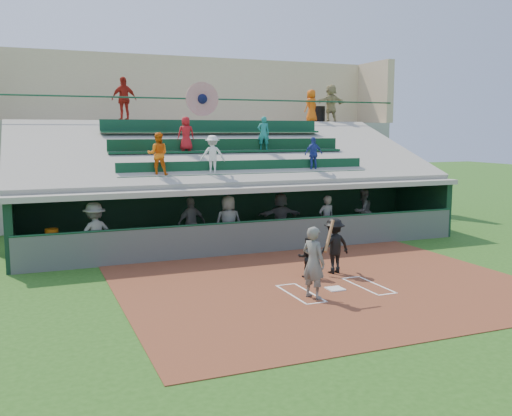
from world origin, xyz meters
name	(u,v)px	position (x,y,z in m)	size (l,w,h in m)	color
ground	(335,290)	(0.00, 0.00, 0.00)	(100.00, 100.00, 0.00)	#224F16
dirt_slab	(326,285)	(0.00, 0.50, 0.01)	(11.00, 9.00, 0.02)	brown
home_plate	(335,289)	(0.00, 0.00, 0.04)	(0.43, 0.43, 0.03)	white
batters_box_chalk	(335,289)	(0.00, 0.00, 0.02)	(2.65, 1.85, 0.01)	white
dugout_floor	(244,243)	(0.00, 6.75, 0.02)	(16.00, 3.50, 0.04)	gray
concourse_slab	(194,171)	(0.00, 13.50, 2.30)	(20.00, 3.00, 4.60)	gray
grandstand	(213,176)	(-0.01, 10.51, 2.26)	(20.40, 10.40, 7.80)	#535853
batter_at_plate	(314,262)	(-0.89, -0.46, 0.94)	(0.96, 0.81, 1.95)	#545752
catcher	(308,257)	(-0.09, 1.43, 0.60)	(0.57, 0.44, 1.17)	black
home_umpire	(334,246)	(0.86, 1.58, 0.84)	(1.05, 0.61, 1.63)	black
dugout_bench	(229,232)	(-0.18, 7.91, 0.25)	(13.95, 0.42, 0.42)	#986637
white_table	(54,252)	(-6.76, 5.85, 0.40)	(0.83, 0.62, 0.72)	white
water_cooler	(52,235)	(-6.79, 5.78, 0.96)	(0.40, 0.40, 0.40)	#CA630B
dugout_player_a	(95,233)	(-5.54, 5.29, 1.01)	(1.26, 0.72, 1.95)	#585B55
dugout_player_b	(191,223)	(-2.14, 6.35, 0.96)	(1.08, 0.45, 1.84)	#5C5E59
dugout_player_c	(228,223)	(-1.01, 5.66, 1.01)	(0.95, 0.62, 1.94)	#5B5E59
dugout_player_d	(281,216)	(1.50, 6.78, 0.94)	(1.68, 0.53, 1.81)	#575954
dugout_player_e	(326,219)	(2.81, 5.57, 0.93)	(0.65, 0.43, 1.78)	#585A55
dugout_player_f	(363,211)	(5.21, 6.84, 0.94)	(0.87, 0.68, 1.80)	#5A5C57
trash_bin	(320,115)	(6.60, 13.25, 5.02)	(0.56, 0.56, 0.84)	black
concourse_staff_a	(124,99)	(-3.31, 12.75, 5.56)	(1.13, 0.47, 1.92)	#A31D12
concourse_staff_b	(311,106)	(5.68, 12.41, 5.40)	(0.78, 0.51, 1.60)	#D7550C
concourse_staff_c	(331,103)	(6.86, 12.58, 5.55)	(1.76, 0.56, 1.89)	tan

